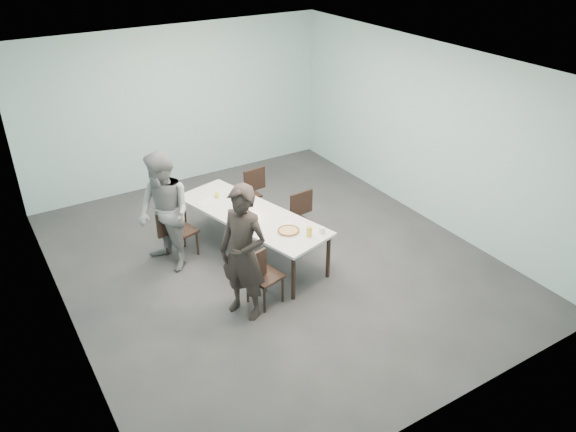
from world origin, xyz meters
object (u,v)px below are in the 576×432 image
beer_glass (309,232)px  tealight (251,215)px  chair_near_right (296,214)px  chair_far_left (176,229)px  chair_near_left (260,274)px  side_plate (287,224)px  diner_far (164,213)px  water_tumbler (322,230)px  diner_near (243,253)px  amber_tumbler (217,195)px  table (252,217)px  chair_far_right (250,190)px  pizza (289,231)px

beer_glass → tealight: 1.04m
chair_near_right → tealight: 0.88m
chair_far_left → chair_near_left: bearing=-87.8°
chair_far_left → side_plate: (1.29, -1.15, 0.25)m
chair_far_left → chair_near_right: size_ratio=1.00×
diner_far → beer_glass: size_ratio=12.21×
chair_near_left → water_tumbler: 1.11m
diner_near → amber_tumbler: diner_near is taller
table → chair_near_left: bearing=-113.2°
chair_near_left → side_plate: (0.77, 0.57, 0.25)m
diner_near → side_plate: size_ratio=10.44×
water_tumbler → amber_tumbler: 1.95m
chair_near_left → amber_tumbler: 1.94m
diner_far → amber_tumbler: bearing=94.7°
water_tumbler → amber_tumbler: bearing=113.9°
chair_near_left → chair_far_left: size_ratio=1.00×
chair_near_right → chair_far_right: (-0.21, 1.17, 0.00)m
chair_near_left → pizza: bearing=15.6°
table → chair_near_right: (0.80, 0.01, -0.19)m
diner_near → side_plate: 1.22m
chair_near_left → chair_far_left: 1.80m
beer_glass → amber_tumbler: size_ratio=1.88×
chair_far_left → diner_far: (-0.20, -0.16, 0.41)m
table → diner_far: (-1.21, 0.42, 0.22)m
tealight → water_tumbler: bearing=-57.6°
chair_near_right → beer_glass: (-0.43, -1.02, 0.32)m
diner_near → beer_glass: size_ratio=12.52×
diner_far → water_tumbler: 2.30m
diner_far → amber_tumbler: diner_far is taller
table → chair_far_left: bearing=150.2°
table → chair_near_left: (-0.49, -1.14, -0.19)m
table → tealight: size_ratio=48.99×
diner_near → diner_far: bearing=168.5°
chair_far_left → amber_tumbler: 0.86m
chair_near_left → pizza: chair_near_left is taller
amber_tumbler → tealight: bearing=-77.9°
diner_near → chair_far_right: bearing=123.0°
tealight → amber_tumbler: amber_tumbler is taller
tealight → diner_near: bearing=-122.2°
water_tumbler → amber_tumbler: (-0.79, 1.79, -0.01)m
beer_glass → chair_near_left: bearing=-171.5°
chair_near_left → beer_glass: (0.86, 0.13, 0.32)m
beer_glass → diner_near: bearing=-171.4°
diner_far → beer_glass: (1.58, -1.43, -0.09)m
chair_near_left → chair_far_right: bearing=51.1°
chair_near_left → tealight: 1.20m
chair_near_left → chair_near_right: size_ratio=1.00×
table → chair_far_left: (-1.01, 0.58, -0.19)m
table → diner_near: (-0.75, -1.19, 0.25)m
diner_far → water_tumbler: size_ratio=20.35×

